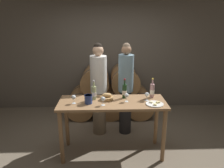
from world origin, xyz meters
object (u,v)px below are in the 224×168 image
Objects in this scene: wine_glass_far_left at (74,98)px; wine_glass_left at (103,99)px; bread_basket at (107,97)px; tasting_table at (112,109)px; wine_glass_center at (127,96)px; wine_bottle_rose at (152,91)px; blue_crock at (88,99)px; wine_bottle_white at (94,93)px; cheese_plate at (155,104)px; person_right at (126,88)px; wine_bottle_red at (125,91)px; person_left at (99,89)px; wine_glass_right at (147,95)px.

wine_glass_far_left is 1.00× the size of wine_glass_left.
bread_basket is 0.24m from wine_glass_left.
wine_glass_center reaches higher than tasting_table.
wine_bottle_rose is 2.41× the size of blue_crock.
wine_bottle_white is 0.95m from wine_bottle_rose.
cheese_plate is at bearing -4.24° from blue_crock.
person_right is 0.91m from cheese_plate.
tasting_table is 0.64m from wine_glass_far_left.
tasting_table is 5.18× the size of wine_bottle_red.
wine_glass_far_left is at bearing -115.96° from person_left.
wine_glass_left is 0.72m from wine_glass_right.
wine_glass_far_left is (-0.22, 0.01, 0.02)m from blue_crock.
wine_glass_right is (1.15, 0.09, 0.00)m from wine_glass_far_left.
cheese_plate reaches higher than tasting_table.
blue_crock is 0.23m from wine_glass_far_left.
wine_bottle_rose is at bearing 14.01° from tasting_table.
wine_glass_center is 0.33m from wine_glass_right.
wine_glass_center is at bearing -12.63° from wine_bottle_white.
wine_bottle_white is 0.19m from blue_crock.
bread_basket is at bearing 27.19° from blue_crock.
wine_bottle_white is at bearing 120.10° from wine_glass_left.
wine_bottle_rose is 1.06m from blue_crock.
wine_bottle_white is 2.32× the size of blue_crock.
cheese_plate is at bearing -43.47° from person_left.
wine_glass_far_left is (-0.59, -0.06, 0.23)m from tasting_table.
person_left reaches higher than bread_basket.
wine_bottle_red is at bearing 21.63° from blue_crock.
wine_bottle_rose is 0.33m from cheese_plate.
tasting_table is 12.34× the size of blue_crock.
wine_glass_left and wine_glass_center have the same top height.
blue_crock is 1.00× the size of wine_glass_left.
wine_glass_left is (0.45, -0.09, 0.00)m from wine_glass_far_left.
blue_crock and wine_glass_left have the same top height.
blue_crock is at bearing 175.76° from cheese_plate.
person_left is at bearing 103.62° from bread_basket.
wine_glass_right is at bearing 2.61° from tasting_table.
wine_bottle_red is 2.38× the size of blue_crock.
bread_basket is (-0.75, -0.09, -0.08)m from wine_bottle_rose.
wine_glass_center is (0.23, -0.01, 0.23)m from tasting_table.
person_left is 12.94× the size of wine_glass_center.
wine_glass_center is (-0.05, -0.70, 0.10)m from person_right.
bread_basket is at bearing -7.30° from wine_bottle_white.
blue_crock is (-1.03, -0.23, -0.04)m from wine_bottle_rose.
wine_bottle_rose is 0.76m from bread_basket.
wine_bottle_red is 1.22× the size of cheese_plate.
wine_glass_far_left is (-1.26, -0.23, -0.02)m from wine_bottle_rose.
bread_basket is 0.77× the size of cheese_plate.
wine_bottle_rose is at bearing 10.23° from wine_glass_far_left.
wine_bottle_white reaches higher than bread_basket.
person_left is 0.77m from blue_crock.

